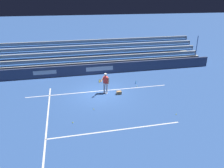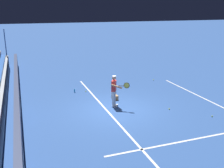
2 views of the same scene
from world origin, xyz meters
name	(u,v)px [view 1 (image 1 of 2)]	position (x,y,z in m)	size (l,w,h in m)	color
ground_plane	(100,93)	(0.00, 0.00, 0.00)	(160.00, 160.00, 0.00)	#2D5193
court_baseline_white	(99,91)	(0.00, -0.50, 0.00)	(12.00, 0.10, 0.01)	white
court_sideline_white	(47,125)	(4.11, 4.00, 0.00)	(0.10, 12.00, 0.01)	white
court_service_line_white	(116,130)	(0.00, 5.50, 0.00)	(8.22, 0.10, 0.01)	white
back_wall_sponsor_board	(92,69)	(0.01, -4.85, 0.55)	(26.35, 0.25, 1.10)	#384260
bleacher_stand	(89,61)	(0.00, -7.07, 0.76)	(25.03, 3.20, 3.40)	#9EA3A8
tennis_player	(105,83)	(-0.42, 0.06, 0.89)	(0.93, 0.86, 1.71)	silver
ball_box_cardboard	(119,93)	(-1.47, 0.49, 0.13)	(0.40, 0.30, 0.26)	#A87F51
tennis_ball_far_left	(94,109)	(0.95, 2.64, 0.03)	(0.07, 0.07, 0.07)	#CCE533
tennis_ball_far_right	(137,86)	(-3.44, -0.76, 0.03)	(0.07, 0.07, 0.07)	#CCE533
tennis_ball_toward_net	(176,114)	(-4.44, 4.61, 0.03)	(0.07, 0.07, 0.07)	#CCE533
tennis_ball_on_baseline	(73,123)	(2.50, 4.10, 0.03)	(0.07, 0.07, 0.07)	#CCE533
water_bottle	(136,82)	(-3.58, -1.45, 0.11)	(0.07, 0.07, 0.22)	#33B2E5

